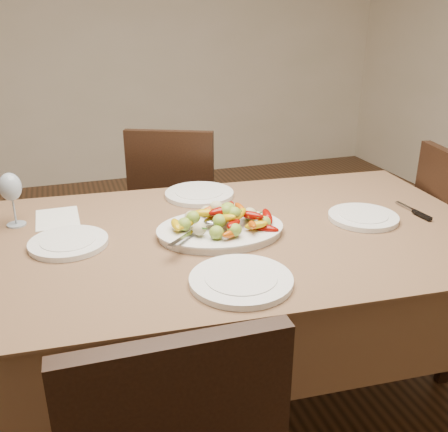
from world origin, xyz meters
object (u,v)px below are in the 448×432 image
serving_platter (220,231)px  plate_right (363,217)px  plate_far (199,194)px  wine_glass (12,198)px  plate_near (241,280)px  chair_far (180,211)px  plate_left (69,243)px  dining_table (224,326)px

serving_platter → plate_right: 0.54m
plate_far → wine_glass: (-0.70, -0.09, 0.09)m
plate_near → wine_glass: (-0.61, 0.63, 0.09)m
plate_right → plate_far: (-0.50, 0.43, 0.00)m
plate_near → wine_glass: wine_glass is taller
wine_glass → plate_near: bearing=-45.9°
chair_far → plate_right: chair_far is taller
serving_platter → plate_near: size_ratio=1.44×
plate_left → plate_near: size_ratio=0.87×
chair_far → serving_platter: bearing=109.9°
chair_far → wine_glass: bearing=66.0°
plate_far → plate_near: size_ratio=0.96×
chair_far → plate_far: bearing=110.3°
chair_far → plate_near: 1.32m
chair_far → serving_platter: 1.00m
plate_near → plate_far: bearing=83.5°
chair_far → plate_left: chair_far is taller
plate_near → plate_left: bearing=137.8°
plate_right → wine_glass: bearing=164.1°
plate_left → plate_right: 1.03m
plate_right → plate_far: 0.66m
plate_far → plate_near: 0.72m
wine_glass → chair_far: bearing=41.3°
plate_far → plate_right: bearing=-40.6°
dining_table → chair_far: 0.95m
chair_far → plate_near: chair_far is taller
serving_platter → plate_near: bearing=-98.0°
dining_table → plate_near: size_ratio=6.34×
plate_right → plate_near: (-0.58, -0.29, 0.00)m
plate_right → chair_far: bearing=114.6°
serving_platter → wine_glass: bearing=155.3°
chair_far → wine_glass: size_ratio=4.64×
plate_right → wine_glass: 1.25m
chair_far → dining_table: bearing=110.9°
dining_table → wine_glass: 0.88m
chair_far → plate_left: 1.09m
plate_far → wine_glass: bearing=-173.0°
dining_table → plate_left: size_ratio=7.30×
chair_far → plate_near: size_ratio=3.27×
plate_right → plate_near: same height
serving_platter → wine_glass: (-0.66, 0.30, 0.09)m
dining_table → plate_left: bearing=173.0°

